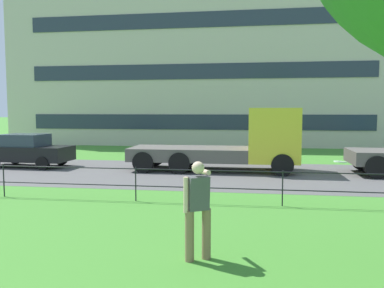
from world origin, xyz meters
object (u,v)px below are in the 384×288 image
person_thrower (198,207)px  flatbed_truck_right (239,143)px  car_black_far_left (27,150)px  apartment_building_background (207,57)px  frisbee (340,162)px

person_thrower → flatbed_truck_right: size_ratio=0.24×
car_black_far_left → apartment_building_background: apartment_building_background is taller
car_black_far_left → flatbed_truck_right: (9.88, 0.12, 0.44)m
apartment_building_background → person_thrower: bearing=-84.1°
frisbee → flatbed_truck_right: bearing=105.1°
frisbee → apartment_building_background: (-5.74, 26.99, 5.92)m
flatbed_truck_right → apartment_building_background: bearing=100.5°
frisbee → apartment_building_background: bearing=102.0°
person_thrower → frisbee: (2.77, 1.75, 0.62)m
person_thrower → car_black_far_left: size_ratio=0.43×
person_thrower → apartment_building_background: apartment_building_background is taller
person_thrower → apartment_building_background: 29.63m
person_thrower → apartment_building_background: bearing=95.9°
person_thrower → frisbee: 3.33m
person_thrower → flatbed_truck_right: bearing=87.6°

